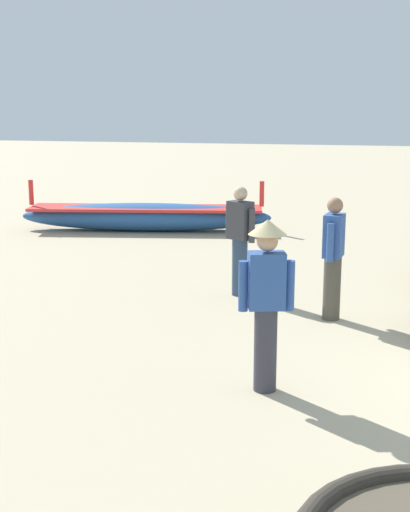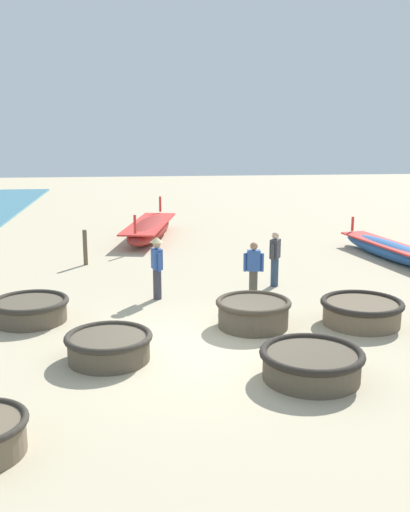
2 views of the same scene
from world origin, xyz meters
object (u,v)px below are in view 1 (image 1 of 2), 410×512
(long_boat_red_hull, at_px, (146,216))
(fisherman_standing_right, at_px, (240,238))
(fisherman_with_hat, at_px, (266,294))
(fisherman_standing_left, at_px, (333,255))

(long_boat_red_hull, xyz_separation_m, fisherman_standing_right, (-4.68, -2.99, 0.52))
(long_boat_red_hull, distance_m, fisherman_with_hat, 8.96)
(long_boat_red_hull, xyz_separation_m, fisherman_standing_left, (-5.55, -4.36, 0.52))
(long_boat_red_hull, xyz_separation_m, fisherman_with_hat, (-8.03, -3.91, 0.64))
(fisherman_with_hat, xyz_separation_m, fisherman_standing_right, (3.35, 0.92, -0.12))
(long_boat_red_hull, relative_size, fisherman_with_hat, 3.28)
(long_boat_red_hull, height_order, fisherman_with_hat, fisherman_with_hat)
(fisherman_with_hat, height_order, fisherman_standing_left, fisherman_with_hat)
(fisherman_with_hat, bearing_deg, fisherman_standing_left, -10.28)
(fisherman_standing_left, distance_m, fisherman_standing_right, 1.62)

